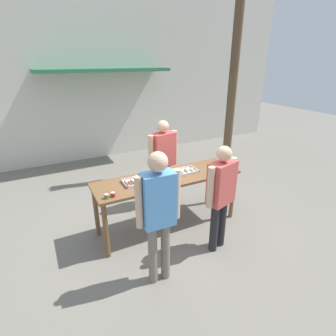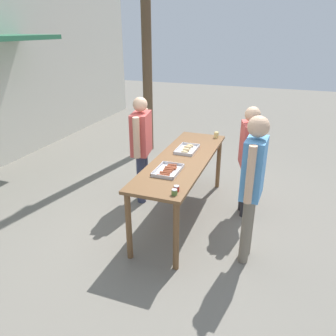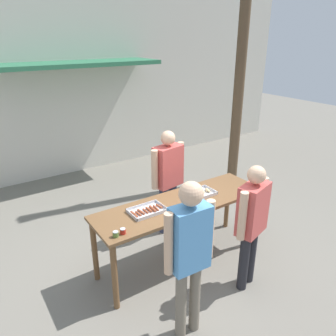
% 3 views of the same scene
% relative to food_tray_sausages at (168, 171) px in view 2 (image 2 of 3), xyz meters
% --- Properties ---
extents(ground_plane, '(24.00, 24.00, 0.00)m').
position_rel_food_tray_sausages_xyz_m(ground_plane, '(0.51, -0.03, -0.93)').
color(ground_plane, slate).
extents(serving_table, '(2.37, 0.71, 0.91)m').
position_rel_food_tray_sausages_xyz_m(serving_table, '(0.51, -0.03, -0.13)').
color(serving_table, brown).
rests_on(serving_table, ground).
extents(food_tray_sausages, '(0.44, 0.29, 0.04)m').
position_rel_food_tray_sausages_xyz_m(food_tray_sausages, '(0.00, 0.00, 0.00)').
color(food_tray_sausages, silver).
rests_on(food_tray_sausages, serving_table).
extents(food_tray_buns, '(0.44, 0.27, 0.06)m').
position_rel_food_tray_sausages_xyz_m(food_tray_buns, '(0.81, 0.00, 0.01)').
color(food_tray_buns, silver).
rests_on(food_tray_buns, serving_table).
extents(condiment_jar_mustard, '(0.06, 0.06, 0.06)m').
position_rel_food_tray_sausages_xyz_m(condiment_jar_mustard, '(-0.55, -0.27, 0.02)').
color(condiment_jar_mustard, '#567A38').
rests_on(condiment_jar_mustard, serving_table).
extents(condiment_jar_ketchup, '(0.06, 0.06, 0.06)m').
position_rel_food_tray_sausages_xyz_m(condiment_jar_ketchup, '(-0.46, -0.26, 0.02)').
color(condiment_jar_ketchup, '#B22319').
rests_on(condiment_jar_ketchup, serving_table).
extents(beer_cup, '(0.07, 0.07, 0.10)m').
position_rel_food_tray_sausages_xyz_m(beer_cup, '(1.56, -0.27, 0.03)').
color(beer_cup, '#DBC67A').
rests_on(beer_cup, serving_table).
extents(person_server_behind_table, '(0.63, 0.31, 1.65)m').
position_rel_food_tray_sausages_xyz_m(person_server_behind_table, '(0.79, 0.72, 0.05)').
color(person_server_behind_table, '#333851').
rests_on(person_server_behind_table, ground).
extents(person_customer_holding_hotdog, '(0.55, 0.23, 1.74)m').
position_rel_food_tray_sausages_xyz_m(person_customer_holding_hotdog, '(-0.14, -1.03, 0.13)').
color(person_customer_holding_hotdog, '#756B5B').
rests_on(person_customer_holding_hotdog, ground).
extents(person_customer_with_cup, '(0.57, 0.32, 1.61)m').
position_rel_food_tray_sausages_xyz_m(person_customer_with_cup, '(0.90, -0.87, 0.03)').
color(person_customer_with_cup, '#232328').
rests_on(person_customer_with_cup, ground).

